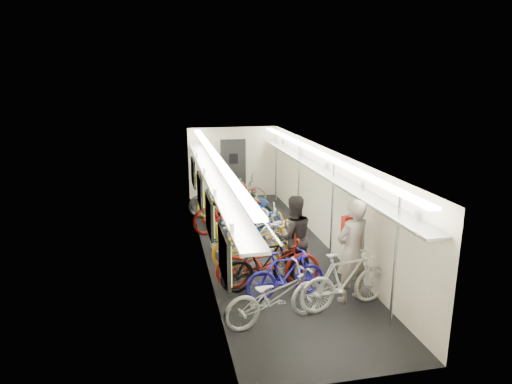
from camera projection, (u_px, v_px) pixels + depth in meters
name	position (u px, v px, depth m)	size (l,w,h in m)	color
train_car_shell	(246.00, 177.00, 11.22)	(10.00, 10.00, 10.00)	black
bicycle_0	(276.00, 296.00, 7.67)	(0.65, 1.87, 0.98)	#B2B1B6
bicycle_1	(286.00, 274.00, 8.53)	(0.45, 1.58, 0.95)	#231AA0
bicycle_2	(268.00, 262.00, 8.94)	(0.72, 2.07, 1.09)	maroon
bicycle_3	(263.00, 264.00, 8.88)	(0.50, 1.76, 1.06)	black
bicycle_4	(259.00, 242.00, 9.95)	(0.73, 2.11, 1.11)	#BD7F11
bicycle_5	(249.00, 232.00, 10.60)	(0.52, 1.84, 1.11)	silver
bicycle_6	(252.00, 227.00, 10.99)	(0.71, 2.04, 1.07)	silver
bicycle_7	(249.00, 221.00, 11.27)	(0.54, 1.92, 1.16)	navy
bicycle_8	(230.00, 210.00, 12.25)	(0.77, 2.19, 1.15)	maroon
bicycle_9	(240.00, 208.00, 12.49)	(0.53, 1.86, 1.12)	black
bicycle_10	(230.00, 202.00, 13.30)	(0.66, 1.89, 0.99)	#D1DA14
bicycle_11	(345.00, 280.00, 8.13)	(0.51, 1.82, 1.09)	silver
bicycle_12	(224.00, 199.00, 13.45)	(0.72, 2.06, 1.08)	slate
bicycle_14	(235.00, 190.00, 14.50)	(0.70, 2.00, 1.05)	slate
passenger_near	(352.00, 251.00, 8.31)	(0.71, 0.47, 1.96)	gray
passenger_mid	(293.00, 237.00, 9.30)	(0.85, 0.67, 1.76)	black
backpack	(349.00, 226.00, 8.77)	(0.26, 0.14, 0.38)	#A81710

